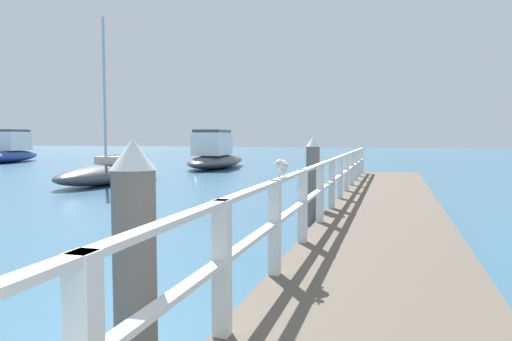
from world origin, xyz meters
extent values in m
cube|color=brown|center=(0.00, 10.74, 0.18)|extent=(2.29, 21.48, 0.35)
cube|color=silver|center=(-1.07, 4.11, 0.86)|extent=(0.12, 0.12, 1.02)
cube|color=silver|center=(-1.07, 5.77, 0.86)|extent=(0.12, 0.12, 1.02)
cube|color=silver|center=(-1.07, 7.43, 0.86)|extent=(0.12, 0.12, 1.02)
cube|color=silver|center=(-1.07, 9.08, 0.86)|extent=(0.12, 0.12, 1.02)
cube|color=silver|center=(-1.07, 10.74, 0.86)|extent=(0.12, 0.12, 1.02)
cube|color=silver|center=(-1.07, 12.39, 0.86)|extent=(0.12, 0.12, 1.02)
cube|color=silver|center=(-1.07, 14.05, 0.86)|extent=(0.12, 0.12, 1.02)
cube|color=silver|center=(-1.07, 15.71, 0.86)|extent=(0.12, 0.12, 1.02)
cube|color=silver|center=(-1.07, 17.36, 0.86)|extent=(0.12, 0.12, 1.02)
cube|color=silver|center=(-1.07, 19.02, 0.86)|extent=(0.12, 0.12, 1.02)
cube|color=silver|center=(-1.07, 20.68, 0.86)|extent=(0.12, 0.12, 1.02)
cube|color=silver|center=(-1.07, 10.74, 1.35)|extent=(0.10, 19.88, 0.04)
cube|color=silver|center=(-1.07, 10.74, 0.91)|extent=(0.10, 19.88, 0.04)
cylinder|color=#6B6056|center=(-1.45, 3.52, 0.81)|extent=(0.28, 0.28, 1.62)
cone|color=white|center=(-1.45, 3.52, 1.72)|extent=(0.29, 0.29, 0.20)
cylinder|color=#6B6056|center=(-1.45, 10.64, 0.81)|extent=(0.28, 0.28, 1.62)
cone|color=white|center=(-1.45, 10.64, 1.72)|extent=(0.29, 0.29, 0.20)
ellipsoid|color=white|center=(-1.07, 6.10, 1.50)|extent=(0.15, 0.29, 0.15)
sphere|color=white|center=(-1.05, 5.93, 1.54)|extent=(0.09, 0.09, 0.09)
cone|color=gold|center=(-1.05, 5.86, 1.54)|extent=(0.03, 0.05, 0.02)
cone|color=#939399|center=(-1.08, 6.27, 1.51)|extent=(0.08, 0.09, 0.07)
ellipsoid|color=#939399|center=(-1.07, 6.10, 1.52)|extent=(0.19, 0.24, 0.04)
cylinder|color=tan|center=(-1.04, 6.11, 1.40)|extent=(0.01, 0.01, 0.05)
cylinder|color=tan|center=(-1.09, 6.11, 1.40)|extent=(0.01, 0.01, 0.05)
ellipsoid|color=#4C4C51|center=(-10.36, 17.23, 0.38)|extent=(2.10, 6.18, 0.75)
cylinder|color=#B2B2B7|center=(-10.37, 16.92, 3.51)|extent=(0.10, 0.10, 5.52)
cylinder|color=#B2B2B7|center=(-10.32, 17.99, 1.10)|extent=(0.19, 2.14, 0.08)
cube|color=beige|center=(-10.32, 17.96, 0.90)|extent=(1.11, 2.24, 0.30)
ellipsoid|color=#4C4C51|center=(-9.71, 27.08, 0.39)|extent=(2.98, 7.64, 0.78)
cube|color=white|center=(-9.66, 26.33, 1.41)|extent=(1.78, 3.10, 1.25)
cube|color=#334756|center=(-9.66, 26.33, 2.11)|extent=(1.66, 2.79, 0.16)
ellipsoid|color=navy|center=(-25.76, 28.54, 0.41)|extent=(4.01, 7.85, 0.83)
cube|color=white|center=(-25.96, 29.27, 1.49)|extent=(2.10, 3.27, 1.32)
cube|color=#334756|center=(-25.96, 29.27, 2.23)|extent=(1.94, 2.96, 0.16)
camera|label=1|loc=(0.14, 0.79, 1.84)|focal=34.04mm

